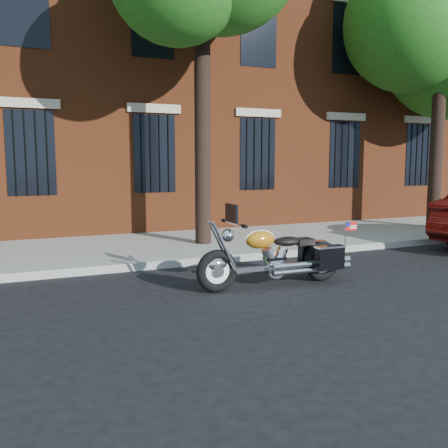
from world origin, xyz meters
name	(u,v)px	position (x,y,z in m)	size (l,w,h in m)	color
ground	(237,279)	(0.00, 0.00, 0.00)	(120.00, 120.00, 0.00)	black
curb	(207,260)	(0.00, 1.38, 0.07)	(40.00, 0.16, 0.15)	gray
sidewalk	(177,245)	(0.00, 3.26, 0.07)	(40.00, 3.60, 0.15)	gray
building	(113,43)	(0.00, 10.06, 6.00)	(26.00, 10.08, 12.00)	brown
tree_right	(440,5)	(7.42, 2.96, 6.18)	(4.12, 3.92, 8.54)	black
motorcycle	(280,258)	(0.43, -0.70, 0.46)	(2.70, 0.79, 1.36)	black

